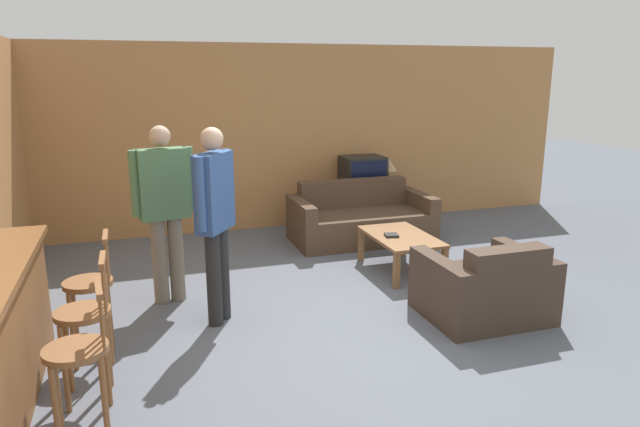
{
  "coord_description": "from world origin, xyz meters",
  "views": [
    {
      "loc": [
        -1.91,
        -4.24,
        2.21
      ],
      "look_at": [
        -0.2,
        0.96,
        0.85
      ],
      "focal_mm": 32.0,
      "sensor_mm": 36.0,
      "label": 1
    }
  ],
  "objects": [
    {
      "name": "bar_chair_mid",
      "position": [
        -2.3,
        -0.37,
        0.55
      ],
      "size": [
        0.37,
        0.37,
        1.02
      ],
      "color": "brown",
      "rests_on": "ground_plane"
    },
    {
      "name": "book_on_table",
      "position": [
        0.78,
        1.34,
        0.43
      ],
      "size": [
        0.17,
        0.17,
        0.03
      ],
      "color": "black",
      "rests_on": "coffee_table"
    },
    {
      "name": "wall_back",
      "position": [
        0.0,
        3.71,
        1.3
      ],
      "size": [
        9.4,
        0.08,
        2.6
      ],
      "color": "#B27A47",
      "rests_on": "ground_plane"
    },
    {
      "name": "armchair_near",
      "position": [
        1.07,
        -0.05,
        0.28
      ],
      "size": [
        1.07,
        0.89,
        0.75
      ],
      "color": "#423328",
      "rests_on": "ground_plane"
    },
    {
      "name": "person_by_counter",
      "position": [
        -1.27,
        0.62,
        1.0
      ],
      "size": [
        0.39,
        0.47,
        1.76
      ],
      "color": "black",
      "rests_on": "ground_plane"
    },
    {
      "name": "bar_chair_near",
      "position": [
        -2.3,
        -0.93,
        0.55
      ],
      "size": [
        0.4,
        0.4,
        1.02
      ],
      "color": "brown",
      "rests_on": "ground_plane"
    },
    {
      "name": "coffee_table",
      "position": [
        0.9,
        1.35,
        0.36
      ],
      "size": [
        0.65,
        1.06,
        0.42
      ],
      "color": "brown",
      "rests_on": "ground_plane"
    },
    {
      "name": "person_by_window",
      "position": [
        -1.66,
        1.25,
        0.98
      ],
      "size": [
        0.59,
        0.28,
        1.73
      ],
      "color": "#756B5B",
      "rests_on": "ground_plane"
    },
    {
      "name": "bar_chair_far",
      "position": [
        -2.3,
        0.21,
        0.55
      ],
      "size": [
        0.37,
        0.37,
        1.02
      ],
      "color": "brown",
      "rests_on": "ground_plane"
    },
    {
      "name": "couch_far",
      "position": [
        0.94,
        2.65,
        0.28
      ],
      "size": [
        1.85,
        0.94,
        0.77
      ],
      "color": "#4C3828",
      "rests_on": "ground_plane"
    },
    {
      "name": "tv_unit",
      "position": [
        1.27,
        3.4,
        0.28
      ],
      "size": [
        1.12,
        0.45,
        0.56
      ],
      "color": "#513823",
      "rests_on": "ground_plane"
    },
    {
      "name": "ground_plane",
      "position": [
        0.0,
        0.0,
        0.0
      ],
      "size": [
        24.0,
        24.0,
        0.0
      ],
      "primitive_type": "plane",
      "color": "#565B66"
    },
    {
      "name": "tv",
      "position": [
        1.27,
        3.39,
        0.79
      ],
      "size": [
        0.6,
        0.49,
        0.46
      ],
      "color": "black",
      "rests_on": "tv_unit"
    },
    {
      "name": "table_lamp",
      "position": [
        1.68,
        3.4,
        0.87
      ],
      "size": [
        0.26,
        0.26,
        0.43
      ],
      "color": "brown",
      "rests_on": "tv_unit"
    }
  ]
}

